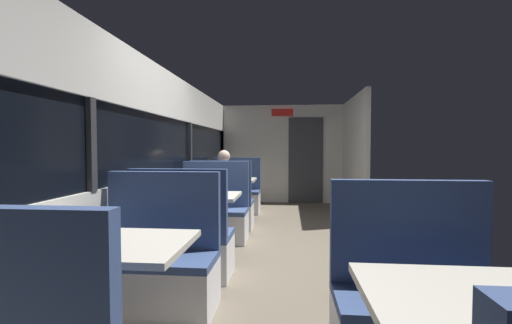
{
  "coord_description": "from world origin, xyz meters",
  "views": [
    {
      "loc": [
        0.15,
        -4.05,
        1.3
      ],
      "look_at": [
        -0.48,
        2.71,
        1.02
      ],
      "focal_mm": 24.36,
      "sensor_mm": 36.0,
      "label": 1
    }
  ],
  "objects_px": {
    "dining_table_front_aisle": "(486,323)",
    "bench_front_aisle_facing_entry": "(416,315)",
    "dining_table_far_window": "(230,184)",
    "bench_near_window_facing_entry": "(157,269)",
    "dining_table_mid_window": "(201,203)",
    "bench_mid_window_facing_end": "(183,245)",
    "seated_passenger": "(224,195)",
    "bench_far_window_facing_entry": "(236,196)",
    "bench_far_window_facing_end": "(223,208)",
    "dining_table_near_window": "(112,258)",
    "bench_mid_window_facing_entry": "(214,217)"
  },
  "relations": [
    {
      "from": "dining_table_front_aisle",
      "to": "bench_mid_window_facing_end",
      "type": "bearing_deg",
      "value": 131.85
    },
    {
      "from": "bench_mid_window_facing_end",
      "to": "bench_far_window_facing_end",
      "type": "distance_m",
      "value": 2.1
    },
    {
      "from": "bench_far_window_facing_entry",
      "to": "bench_front_aisle_facing_entry",
      "type": "distance_m",
      "value": 5.12
    },
    {
      "from": "bench_near_window_facing_entry",
      "to": "bench_far_window_facing_end",
      "type": "xyz_separation_m",
      "value": [
        0.0,
        2.8,
        0.0
      ]
    },
    {
      "from": "dining_table_mid_window",
      "to": "bench_mid_window_facing_entry",
      "type": "distance_m",
      "value": 0.77
    },
    {
      "from": "bench_front_aisle_facing_entry",
      "to": "dining_table_mid_window",
      "type": "bearing_deg",
      "value": 131.85
    },
    {
      "from": "bench_far_window_facing_entry",
      "to": "seated_passenger",
      "type": "bearing_deg",
      "value": -90.0
    },
    {
      "from": "bench_near_window_facing_entry",
      "to": "bench_mid_window_facing_entry",
      "type": "relative_size",
      "value": 1.0
    },
    {
      "from": "dining_table_far_window",
      "to": "bench_near_window_facing_entry",
      "type": "bearing_deg",
      "value": -90.0
    },
    {
      "from": "bench_mid_window_facing_end",
      "to": "bench_front_aisle_facing_entry",
      "type": "distance_m",
      "value": 2.21
    },
    {
      "from": "dining_table_far_window",
      "to": "bench_far_window_facing_end",
      "type": "bearing_deg",
      "value": -90.0
    },
    {
      "from": "bench_mid_window_facing_end",
      "to": "dining_table_far_window",
      "type": "relative_size",
      "value": 1.22
    },
    {
      "from": "seated_passenger",
      "to": "dining_table_front_aisle",
      "type": "bearing_deg",
      "value": -66.76
    },
    {
      "from": "dining_table_far_window",
      "to": "dining_table_front_aisle",
      "type": "distance_m",
      "value": 5.12
    },
    {
      "from": "dining_table_mid_window",
      "to": "seated_passenger",
      "type": "height_order",
      "value": "seated_passenger"
    },
    {
      "from": "dining_table_near_window",
      "to": "bench_front_aisle_facing_entry",
      "type": "xyz_separation_m",
      "value": [
        1.79,
        0.1,
        -0.31
      ]
    },
    {
      "from": "bench_far_window_facing_end",
      "to": "dining_table_far_window",
      "type": "bearing_deg",
      "value": 90.0
    },
    {
      "from": "bench_far_window_facing_entry",
      "to": "dining_table_far_window",
      "type": "bearing_deg",
      "value": -90.0
    },
    {
      "from": "seated_passenger",
      "to": "bench_near_window_facing_entry",
      "type": "bearing_deg",
      "value": -90.0
    },
    {
      "from": "dining_table_far_window",
      "to": "dining_table_near_window",
      "type": "bearing_deg",
      "value": -90.0
    },
    {
      "from": "dining_table_front_aisle",
      "to": "bench_front_aisle_facing_entry",
      "type": "relative_size",
      "value": 0.82
    },
    {
      "from": "dining_table_mid_window",
      "to": "dining_table_far_window",
      "type": "relative_size",
      "value": 1.0
    },
    {
      "from": "bench_far_window_facing_end",
      "to": "dining_table_front_aisle",
      "type": "xyz_separation_m",
      "value": [
        1.79,
        -4.1,
        0.31
      ]
    },
    {
      "from": "dining_table_mid_window",
      "to": "bench_mid_window_facing_entry",
      "type": "bearing_deg",
      "value": 90.0
    },
    {
      "from": "dining_table_near_window",
      "to": "bench_far_window_facing_entry",
      "type": "relative_size",
      "value": 0.82
    },
    {
      "from": "dining_table_near_window",
      "to": "dining_table_front_aisle",
      "type": "relative_size",
      "value": 1.0
    },
    {
      "from": "bench_near_window_facing_entry",
      "to": "dining_table_front_aisle",
      "type": "bearing_deg",
      "value": -35.98
    },
    {
      "from": "bench_front_aisle_facing_entry",
      "to": "bench_far_window_facing_entry",
      "type": "bearing_deg",
      "value": 110.47
    },
    {
      "from": "dining_table_near_window",
      "to": "dining_table_mid_window",
      "type": "xyz_separation_m",
      "value": [
        0.0,
        2.1,
        0.0
      ]
    },
    {
      "from": "bench_far_window_facing_entry",
      "to": "dining_table_front_aisle",
      "type": "relative_size",
      "value": 1.22
    },
    {
      "from": "bench_mid_window_facing_entry",
      "to": "seated_passenger",
      "type": "height_order",
      "value": "seated_passenger"
    },
    {
      "from": "dining_table_mid_window",
      "to": "bench_front_aisle_facing_entry",
      "type": "relative_size",
      "value": 0.82
    },
    {
      "from": "bench_near_window_facing_entry",
      "to": "bench_mid_window_facing_end",
      "type": "relative_size",
      "value": 1.0
    },
    {
      "from": "bench_mid_window_facing_end",
      "to": "bench_far_window_facing_entry",
      "type": "distance_m",
      "value": 3.5
    },
    {
      "from": "bench_mid_window_facing_entry",
      "to": "dining_table_far_window",
      "type": "bearing_deg",
      "value": 90.0
    },
    {
      "from": "bench_near_window_facing_entry",
      "to": "bench_front_aisle_facing_entry",
      "type": "distance_m",
      "value": 1.89
    },
    {
      "from": "dining_table_near_window",
      "to": "bench_near_window_facing_entry",
      "type": "relative_size",
      "value": 0.82
    },
    {
      "from": "dining_table_far_window",
      "to": "bench_far_window_facing_end",
      "type": "relative_size",
      "value": 0.82
    },
    {
      "from": "bench_mid_window_facing_end",
      "to": "bench_far_window_facing_end",
      "type": "height_order",
      "value": "same"
    },
    {
      "from": "dining_table_front_aisle",
      "to": "seated_passenger",
      "type": "xyz_separation_m",
      "value": [
        -1.79,
        4.17,
        -0.1
      ]
    },
    {
      "from": "dining_table_far_window",
      "to": "seated_passenger",
      "type": "bearing_deg",
      "value": -90.0
    },
    {
      "from": "bench_far_window_facing_entry",
      "to": "dining_table_near_window",
      "type": "bearing_deg",
      "value": -90.0
    },
    {
      "from": "bench_far_window_facing_end",
      "to": "bench_far_window_facing_entry",
      "type": "xyz_separation_m",
      "value": [
        0.0,
        1.4,
        0.0
      ]
    },
    {
      "from": "bench_far_window_facing_end",
      "to": "seated_passenger",
      "type": "height_order",
      "value": "seated_passenger"
    },
    {
      "from": "bench_mid_window_facing_entry",
      "to": "bench_far_window_facing_entry",
      "type": "relative_size",
      "value": 1.0
    },
    {
      "from": "bench_near_window_facing_entry",
      "to": "dining_table_far_window",
      "type": "xyz_separation_m",
      "value": [
        0.0,
        3.5,
        0.31
      ]
    },
    {
      "from": "dining_table_mid_window",
      "to": "bench_mid_window_facing_end",
      "type": "distance_m",
      "value": 0.77
    },
    {
      "from": "dining_table_mid_window",
      "to": "seated_passenger",
      "type": "bearing_deg",
      "value": 90.0
    },
    {
      "from": "dining_table_near_window",
      "to": "dining_table_mid_window",
      "type": "height_order",
      "value": "same"
    },
    {
      "from": "bench_mid_window_facing_end",
      "to": "dining_table_near_window",
      "type": "bearing_deg",
      "value": -90.0
    }
  ]
}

